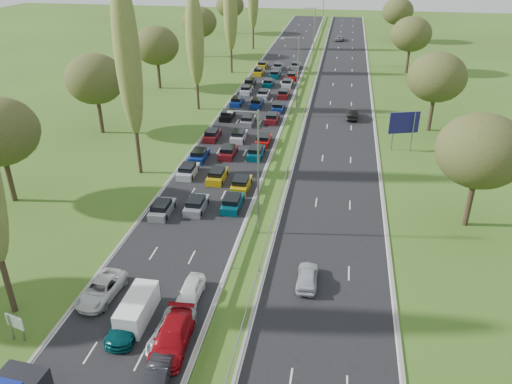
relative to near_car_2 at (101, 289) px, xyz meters
The scene contains 21 objects.
ground 49.46m from the near_car_2, 78.00° to the left, with size 260.00×260.00×0.00m, color #39531A.
near_carriageway 51.00m from the near_car_2, 86.03° to the left, with size 10.50×215.00×0.04m, color black.
far_carriageway 53.65m from the near_car_2, 71.49° to the left, with size 10.50×215.00×0.04m, color black.
central_reservation 51.90m from the near_car_2, 78.57° to the left, with size 2.36×215.00×0.32m.
lamp_columns 47.79m from the near_car_2, 77.50° to the left, with size 0.18×140.18×12.00m.
poplar_row 38.78m from the near_car_2, 98.90° to the left, with size 2.80×127.80×22.44m.
woodland_left 35.67m from the near_car_2, 117.62° to the left, with size 8.00×166.00×11.10m.
woodland_right 46.51m from the near_car_2, 49.64° to the left, with size 8.00×153.00×11.10m.
traffic_queue_fill 46.06m from the near_car_2, 85.63° to the left, with size 9.08×68.95×0.80m.
near_car_2 is the anchor object (origin of this frame).
near_car_7 4.65m from the near_car_2, 42.81° to the right, with size 1.95×4.81×1.39m, color #044046.
near_car_9 10.26m from the near_car_2, 45.55° to the right, with size 1.39×3.97×1.31m, color black.
near_car_10 7.64m from the near_car_2, 27.40° to the right, with size 2.31×5.01×1.39m, color #A6ADB0.
near_car_11 8.18m from the near_car_2, 30.18° to the right, with size 2.24×5.52×1.60m, color #9E0912.
near_car_12 6.87m from the near_car_2, ahead, with size 1.62×4.02×1.37m, color white.
far_car_0 16.09m from the near_car_2, 15.86° to the left, with size 1.64×4.09×1.39m, color #B1B5BC.
far_car_1 50.45m from the near_car_2, 67.99° to the left, with size 1.59×4.56×1.50m, color black.
far_car_2 113.34m from the near_car_2, 82.25° to the left, with size 2.17×4.70×1.31m, color gray.
white_van_rear 4.07m from the near_car_2, 24.13° to the right, with size 1.82×4.63×1.86m.
info_sign 6.47m from the near_car_2, 124.22° to the right, with size 1.47×0.49×2.10m.
direction_sign 43.01m from the near_car_2, 54.07° to the left, with size 3.82×1.37×5.20m.
Camera 1 is at (11.25, 3.46, 24.80)m, focal length 35.00 mm.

